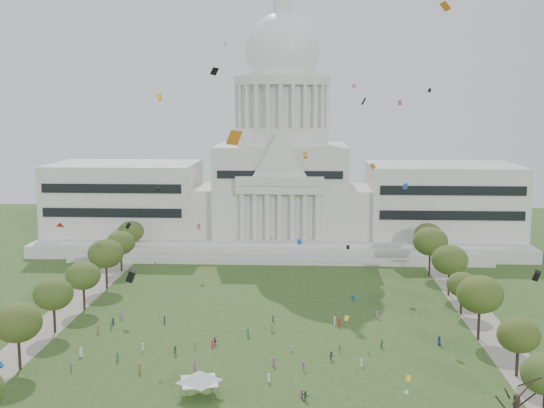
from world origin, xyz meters
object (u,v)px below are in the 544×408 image
(capitol, at_px, (282,180))
(event_tent, at_px, (199,376))
(person_0, at_px, (439,341))
(big_bare_tree, at_px, (517,391))

(capitol, relative_size, event_tent, 16.30)
(person_0, bearing_deg, capitol, 170.73)
(event_tent, bearing_deg, big_bare_tree, -17.99)
(capitol, relative_size, person_0, 84.12)
(big_bare_tree, bearing_deg, person_0, 93.53)
(big_bare_tree, height_order, event_tent, big_bare_tree)
(big_bare_tree, distance_m, person_0, 42.41)
(capitol, xyz_separation_m, big_bare_tree, (38.00, -141.59, -13.62))
(event_tent, relative_size, person_0, 5.16)
(big_bare_tree, bearing_deg, capitol, 105.02)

